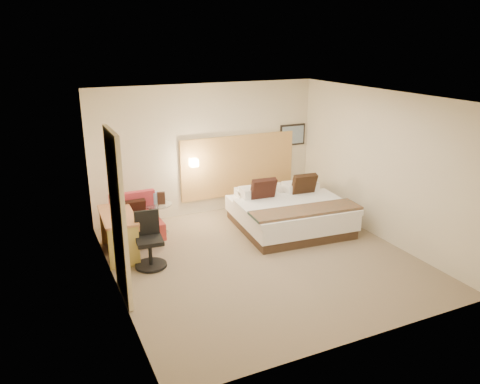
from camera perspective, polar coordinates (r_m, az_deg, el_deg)
name	(u,v)px	position (r m, az deg, el deg)	size (l,w,h in m)	color
floor	(262,259)	(8.00, 2.70, -8.15)	(4.80, 5.00, 0.02)	#806E56
ceiling	(265,96)	(7.21, 3.03, 11.59)	(4.80, 5.00, 0.02)	silver
wall_back	(207,150)	(9.71, -4.03, 5.16)	(4.80, 0.02, 2.70)	beige
wall_front	(365,241)	(5.53, 15.02, -5.79)	(4.80, 0.02, 2.70)	beige
wall_left	(110,203)	(6.77, -15.55, -1.36)	(0.02, 5.00, 2.70)	beige
wall_right	(382,166)	(8.83, 16.88, 3.08)	(0.02, 5.00, 2.70)	beige
headboard_panel	(239,165)	(10.03, -0.16, 3.28)	(2.60, 0.04, 1.30)	tan
art_frame	(292,135)	(10.52, 6.41, 6.95)	(0.62, 0.03, 0.47)	black
art_canvas	(293,135)	(10.50, 6.47, 6.93)	(0.54, 0.01, 0.39)	gray
lamp_arm	(193,162)	(9.56, -5.78, 3.66)	(0.02, 0.02, 0.12)	silver
lamp_shade	(194,163)	(9.50, -5.66, 3.58)	(0.15, 0.15, 0.15)	beige
curtain	(118,218)	(6.59, -14.65, -3.03)	(0.06, 0.90, 2.42)	beige
bottle_a	(155,198)	(8.83, -10.38, -0.78)	(0.06, 0.06, 0.22)	#98B8EC
bottle_b	(157,197)	(8.91, -10.14, -0.60)	(0.06, 0.06, 0.22)	#88AAD2
menu_folder	(161,198)	(8.80, -9.58, -0.74)	(0.14, 0.05, 0.24)	#382017
bed	(289,212)	(9.15, 6.01, -2.46)	(2.16, 2.11, 0.99)	#3C2A1E
lounge_chair	(137,223)	(8.69, -12.46, -3.77)	(0.85, 0.75, 0.88)	#AB7150
side_table	(158,217)	(8.95, -9.94, -3.04)	(0.63, 0.63, 0.60)	silver
desk	(119,222)	(8.18, -14.49, -3.62)	(0.59, 1.20, 0.73)	#C57E4D
desk_chair	(149,245)	(7.73, -10.99, -6.32)	(0.56, 0.56, 0.90)	black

